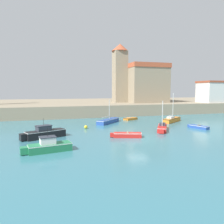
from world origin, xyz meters
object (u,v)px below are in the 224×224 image
object	(u,v)px
sailboat_orange_2	(172,119)
motorboat_green_6	(48,146)
mooring_buoy	(86,127)
sailboat_red_5	(162,128)
harbor_shed_near_wharf	(210,92)
dinghy_orange_0	(131,119)
sailboat_blue_7	(109,121)
dinghy_red_1	(127,135)
motorboat_black_3	(44,133)
dinghy_blue_4	(199,127)
church	(137,82)

from	to	relation	value
sailboat_orange_2	motorboat_green_6	bearing A→B (deg)	-148.17
motorboat_green_6	mooring_buoy	xyz separation A→B (m)	(5.80, 11.71, -0.28)
sailboat_red_5	harbor_shed_near_wharf	xyz separation A→B (m)	(26.13, 20.59, 5.19)
mooring_buoy	harbor_shed_near_wharf	bearing A→B (deg)	23.21
dinghy_orange_0	harbor_shed_near_wharf	bearing A→B (deg)	17.42
sailboat_blue_7	dinghy_red_1	bearing A→B (deg)	-94.94
motorboat_green_6	dinghy_orange_0	bearing A→B (deg)	49.68
dinghy_orange_0	harbor_shed_near_wharf	distance (m)	28.26
dinghy_red_1	sailboat_orange_2	size ratio (longest dim) A/B	0.73
motorboat_black_3	dinghy_blue_4	bearing A→B (deg)	0.53
dinghy_orange_0	dinghy_red_1	world-z (taller)	dinghy_red_1
mooring_buoy	sailboat_red_5	bearing A→B (deg)	-23.36
sailboat_red_5	harbor_shed_near_wharf	distance (m)	33.67
church	dinghy_blue_4	bearing A→B (deg)	-95.45
harbor_shed_near_wharf	sailboat_blue_7	bearing A→B (deg)	-160.82
motorboat_green_6	harbor_shed_near_wharf	distance (m)	51.20
sailboat_red_5	harbor_shed_near_wharf	bearing A→B (deg)	38.23
dinghy_orange_0	church	size ratio (longest dim) A/B	0.18
dinghy_red_1	motorboat_black_3	xyz separation A→B (m)	(-10.25, 2.60, 0.30)
dinghy_red_1	motorboat_black_3	world-z (taller)	motorboat_black_3
sailboat_red_5	dinghy_blue_4	bearing A→B (deg)	-2.00
dinghy_red_1	sailboat_blue_7	distance (m)	12.56
motorboat_black_3	motorboat_green_6	distance (m)	6.58
sailboat_red_5	sailboat_blue_7	distance (m)	11.11
dinghy_blue_4	sailboat_orange_2	bearing A→B (deg)	91.64
church	harbor_shed_near_wharf	xyz separation A→B (m)	(16.72, -11.07, -2.70)
sailboat_red_5	church	size ratio (longest dim) A/B	0.29
dinghy_orange_0	sailboat_orange_2	bearing A→B (deg)	-38.08
sailboat_orange_2	dinghy_blue_4	size ratio (longest dim) A/B	1.61
dinghy_orange_0	motorboat_green_6	bearing A→B (deg)	-130.32
dinghy_blue_4	harbor_shed_near_wharf	world-z (taller)	harbor_shed_near_wharf
motorboat_black_3	dinghy_blue_4	world-z (taller)	motorboat_black_3
dinghy_blue_4	sailboat_red_5	xyz separation A→B (m)	(-6.37, 0.22, 0.16)
sailboat_red_5	church	distance (m)	33.96
dinghy_orange_0	church	bearing A→B (deg)	63.29
motorboat_black_3	sailboat_blue_7	world-z (taller)	sailboat_blue_7
sailboat_blue_7	motorboat_green_6	bearing A→B (deg)	-123.46
sailboat_orange_2	sailboat_red_5	bearing A→B (deg)	-130.59
motorboat_green_6	harbor_shed_near_wharf	xyz separation A→B (m)	(42.83, 27.59, 5.07)
dinghy_orange_0	dinghy_blue_4	size ratio (longest dim) A/B	0.97
sailboat_red_5	motorboat_green_6	world-z (taller)	sailboat_red_5
dinghy_orange_0	dinghy_blue_4	xyz separation A→B (m)	(6.71, -12.51, 0.03)
sailboat_orange_2	harbor_shed_near_wharf	size ratio (longest dim) A/B	0.96
sailboat_orange_2	sailboat_blue_7	world-z (taller)	sailboat_orange_2
sailboat_orange_2	mooring_buoy	world-z (taller)	sailboat_orange_2
dinghy_red_1	harbor_shed_near_wharf	bearing A→B (deg)	35.58
sailboat_blue_7	harbor_shed_near_wharf	distance (m)	34.23
dinghy_orange_0	dinghy_blue_4	bearing A→B (deg)	-61.78
dinghy_red_1	motorboat_green_6	bearing A→B (deg)	-158.02
sailboat_red_5	church	xyz separation A→B (m)	(9.41, 31.66, 7.89)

